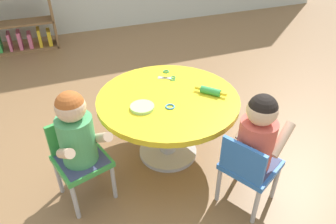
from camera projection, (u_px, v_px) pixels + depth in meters
ground_plane at (168, 152)px, 2.41m from camera, size 10.00×10.00×0.00m
craft_table at (168, 110)px, 2.18m from camera, size 0.98×0.98×0.51m
child_chair_left at (79, 157)px, 1.92m from camera, size 0.37×0.37×0.54m
seated_child_left at (76, 132)px, 1.77m from camera, size 0.35×0.41×0.51m
child_chair_right at (248, 167)px, 1.85m from camera, size 0.40×0.40×0.54m
seated_child_right at (258, 134)px, 1.75m from camera, size 0.43×0.40×0.51m
bookshelf_low at (17, 28)px, 3.88m from camera, size 0.93×0.28×0.70m
rolling_pin at (211, 91)px, 2.13m from camera, size 0.17×0.19×0.05m
craft_scissors at (169, 78)px, 2.33m from camera, size 0.14×0.11×0.01m
playdough_blob_0 at (142, 107)px, 2.00m from camera, size 0.16×0.16×0.02m
cookie_cutter_0 at (166, 71)px, 2.42m from camera, size 0.05×0.05×0.01m
cookie_cutter_1 at (170, 107)px, 2.01m from camera, size 0.06×0.06×0.01m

